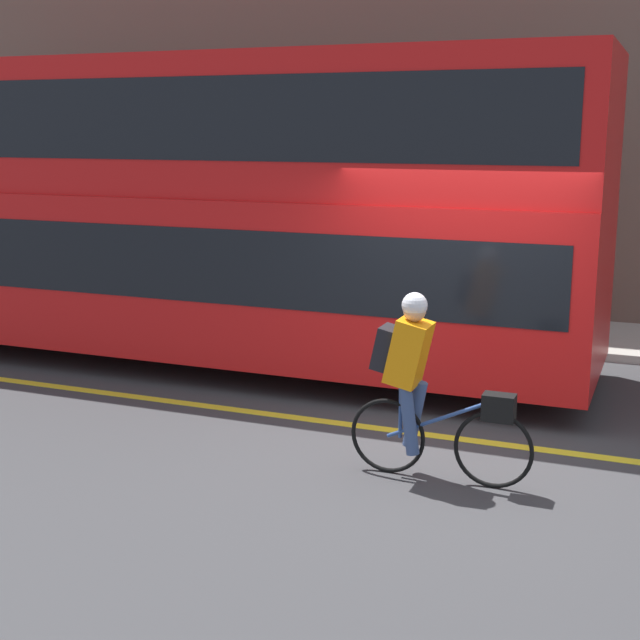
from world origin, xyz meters
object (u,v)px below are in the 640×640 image
object	(u,v)px
bus	(150,197)
trash_bin	(176,276)
cyclist_on_bike	(421,379)
street_sign_post	(457,234)

from	to	relation	value
bus	trash_bin	xyz separation A→B (m)	(-1.30, 2.70, -1.50)
cyclist_on_bike	street_sign_post	xyz separation A→B (m)	(-1.01, 5.42, 0.56)
trash_bin	cyclist_on_bike	bearing A→B (deg)	-44.06
street_sign_post	trash_bin	bearing A→B (deg)	179.92
bus	cyclist_on_bike	distance (m)	5.23
trash_bin	street_sign_post	size ratio (longest dim) A/B	0.37
bus	trash_bin	distance (m)	3.35
cyclist_on_bike	trash_bin	bearing A→B (deg)	135.94
bus	street_sign_post	distance (m)	4.30
trash_bin	street_sign_post	xyz separation A→B (m)	(4.60, -0.01, 0.88)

